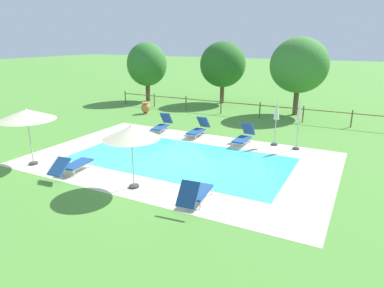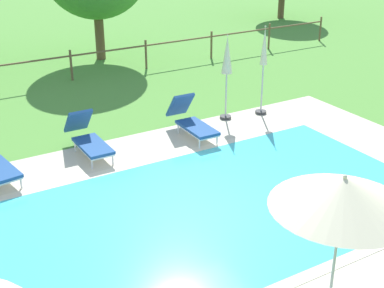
% 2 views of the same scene
% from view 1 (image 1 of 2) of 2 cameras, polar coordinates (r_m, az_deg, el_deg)
% --- Properties ---
extents(ground_plane, '(160.00, 160.00, 0.00)m').
position_cam_1_polar(ground_plane, '(15.15, -1.96, -2.50)').
color(ground_plane, '#518E38').
extents(pool_deck_paving, '(13.05, 8.50, 0.01)m').
position_cam_1_polar(pool_deck_paving, '(15.14, -1.96, -2.48)').
color(pool_deck_paving, beige).
rests_on(pool_deck_paving, ground).
extents(swimming_pool_water, '(9.47, 4.92, 0.01)m').
position_cam_1_polar(swimming_pool_water, '(15.14, -1.96, -2.48)').
color(swimming_pool_water, '#42CCD6').
rests_on(swimming_pool_water, ground).
extents(pool_coping_rim, '(9.95, 5.40, 0.01)m').
position_cam_1_polar(pool_coping_rim, '(15.14, -1.96, -2.47)').
color(pool_coping_rim, beige).
rests_on(pool_coping_rim, ground).
extents(sun_lounger_north_near_steps, '(0.64, 1.84, 1.01)m').
position_cam_1_polar(sun_lounger_north_near_steps, '(17.33, 8.64, 1.25)').
color(sun_lounger_north_near_steps, navy).
rests_on(sun_lounger_north_near_steps, ground).
extents(sun_lounger_north_mid, '(0.79, 1.92, 0.98)m').
position_cam_1_polar(sun_lounger_north_mid, '(10.99, 0.64, -8.17)').
color(sun_lounger_north_mid, navy).
rests_on(sun_lounger_north_mid, ground).
extents(sun_lounger_north_far, '(0.87, 1.92, 1.00)m').
position_cam_1_polar(sun_lounger_north_far, '(19.58, -5.02, 3.22)').
color(sun_lounger_north_far, navy).
rests_on(sun_lounger_north_far, ground).
extents(sun_lounger_north_end, '(0.81, 2.07, 0.81)m').
position_cam_1_polar(sun_lounger_north_end, '(14.19, -19.36, -3.31)').
color(sun_lounger_north_end, navy).
rests_on(sun_lounger_north_end, ground).
extents(sun_lounger_south_near_corner, '(0.60, 1.87, 0.98)m').
position_cam_1_polar(sun_lounger_south_near_corner, '(18.61, 1.07, 2.54)').
color(sun_lounger_south_near_corner, navy).
rests_on(sun_lounger_south_near_corner, ground).
extents(patio_umbrella_open_foreground, '(1.98, 1.98, 2.31)m').
position_cam_1_polar(patio_umbrella_open_foreground, '(11.83, -10.13, 1.89)').
color(patio_umbrella_open_foreground, '#383838').
rests_on(patio_umbrella_open_foreground, ground).
extents(patio_umbrella_open_by_bench, '(2.28, 2.28, 2.42)m').
position_cam_1_polar(patio_umbrella_open_by_bench, '(15.44, -25.94, 4.42)').
color(patio_umbrella_open_by_bench, '#383838').
rests_on(patio_umbrella_open_by_bench, ground).
extents(patio_umbrella_closed_row_west, '(0.32, 0.32, 2.53)m').
position_cam_1_polar(patio_umbrella_closed_row_west, '(16.80, 17.46, 4.44)').
color(patio_umbrella_closed_row_west, '#383838').
rests_on(patio_umbrella_closed_row_west, ground).
extents(patio_umbrella_closed_row_mid_west, '(0.32, 0.32, 2.37)m').
position_cam_1_polar(patio_umbrella_closed_row_mid_west, '(17.18, 13.98, 5.10)').
color(patio_umbrella_closed_row_mid_west, '#383838').
rests_on(patio_umbrella_closed_row_mid_west, ground).
extents(terracotta_urn_near_fence, '(0.62, 0.62, 0.81)m').
position_cam_1_polar(terracotta_urn_near_fence, '(24.48, -7.78, 6.04)').
color(terracotta_urn_near_fence, '#C67547').
rests_on(terracotta_urn_near_fence, ground).
extents(perimeter_fence, '(22.62, 0.08, 1.05)m').
position_cam_1_polar(perimeter_fence, '(23.36, 11.30, 5.96)').
color(perimeter_fence, brown).
rests_on(perimeter_fence, ground).
extents(tree_west_mid, '(3.90, 3.90, 5.24)m').
position_cam_1_polar(tree_west_mid, '(24.62, 17.48, 12.43)').
color(tree_west_mid, brown).
rests_on(tree_west_mid, ground).
extents(tree_centre, '(3.31, 3.31, 4.85)m').
position_cam_1_polar(tree_centre, '(29.36, -7.55, 13.05)').
color(tree_centre, brown).
rests_on(tree_centre, ground).
extents(tree_east_mid, '(3.65, 3.65, 4.92)m').
position_cam_1_polar(tree_east_mid, '(28.21, 5.17, 13.09)').
color(tree_east_mid, brown).
rests_on(tree_east_mid, ground).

